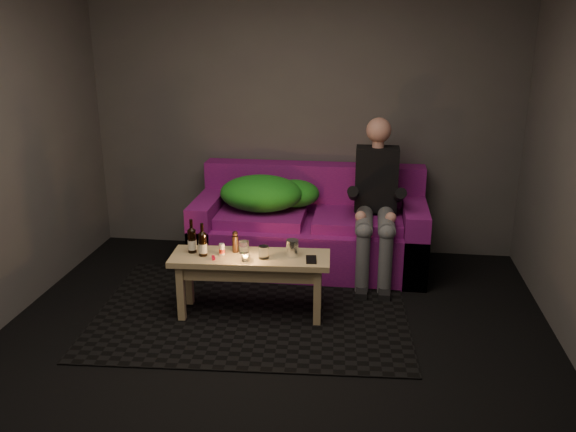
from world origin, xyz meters
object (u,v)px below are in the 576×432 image
object	(u,v)px
coffee_table	(250,266)
beer_bottle_a	(192,240)
sofa	(310,231)
person	(376,198)
steel_cup	(292,248)
beer_bottle_b	(203,244)

from	to	relation	value
coffee_table	beer_bottle_a	bearing A→B (deg)	178.46
coffee_table	sofa	bearing A→B (deg)	72.07
person	steel_cup	xyz separation A→B (m)	(-0.61, -0.87, -0.16)
beer_bottle_b	steel_cup	size ratio (longest dim) A/B	2.00
beer_bottle_a	beer_bottle_b	size ratio (longest dim) A/B	1.03
coffee_table	steel_cup	size ratio (longest dim) A/B	9.52
person	beer_bottle_b	distance (m)	1.59
sofa	steel_cup	size ratio (longest dim) A/B	16.18
coffee_table	beer_bottle_b	bearing A→B (deg)	-172.84
sofa	coffee_table	bearing A→B (deg)	-107.93
coffee_table	beer_bottle_b	world-z (taller)	beer_bottle_b
sofa	beer_bottle_a	world-z (taller)	sofa
sofa	beer_bottle_a	xyz separation A→B (m)	(-0.79, -1.06, 0.26)
sofa	coffee_table	size ratio (longest dim) A/B	1.70
coffee_table	steel_cup	world-z (taller)	steel_cup
person	beer_bottle_a	size ratio (longest dim) A/B	5.26
sofa	steel_cup	distance (m)	1.06
person	coffee_table	xyz separation A→B (m)	(-0.92, -0.91, -0.31)
beer_bottle_a	steel_cup	distance (m)	0.76
sofa	beer_bottle_b	size ratio (longest dim) A/B	8.09
person	coffee_table	distance (m)	1.33
steel_cup	coffee_table	bearing A→B (deg)	-173.73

